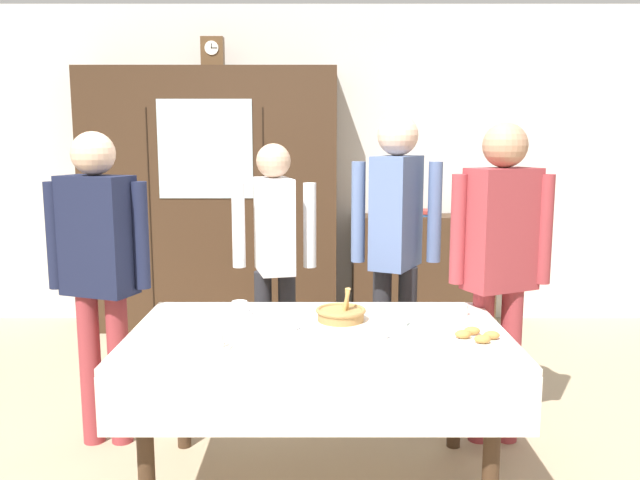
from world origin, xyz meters
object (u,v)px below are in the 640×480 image
at_px(bookshelf_low, 424,271).
at_px(person_by_cabinet, 397,232).
at_px(tea_cup_far_right, 401,321).
at_px(tea_cup_back_edge, 461,311).
at_px(spoon_front_edge, 395,315).
at_px(spoon_near_left, 299,319).
at_px(person_beside_shelf, 502,252).
at_px(book_stack, 425,213).
at_px(bread_basket, 342,313).
at_px(pastry_plate, 478,338).
at_px(person_behind_table_right, 276,244).
at_px(tea_cup_near_left, 241,308).
at_px(wall_cabinet, 213,201).
at_px(tea_cup_front_edge, 380,335).
at_px(person_behind_table_left, 100,258).
at_px(tea_cup_near_right, 290,326).
at_px(tea_cup_mid_left, 217,343).
at_px(mantel_clock, 214,52).
at_px(dining_table, 320,354).

distance_m(bookshelf_low, person_by_cabinet, 1.88).
xyz_separation_m(bookshelf_low, tea_cup_far_right, (-0.51, -2.55, 0.30)).
bearing_deg(tea_cup_back_edge, spoon_front_edge, 178.34).
bearing_deg(spoon_near_left, person_beside_shelf, 14.57).
bearing_deg(tea_cup_far_right, book_stack, 78.68).
relative_size(bookshelf_low, bread_basket, 4.96).
bearing_deg(person_by_cabinet, pastry_plate, -77.35).
distance_m(spoon_front_edge, person_behind_table_right, 1.12).
relative_size(tea_cup_near_left, person_by_cabinet, 0.08).
bearing_deg(person_behind_table_right, bread_basket, -68.52).
distance_m(wall_cabinet, tea_cup_front_edge, 2.96).
xyz_separation_m(tea_cup_near_left, person_by_cabinet, (0.84, 0.60, 0.29)).
distance_m(spoon_near_left, person_behind_table_left, 1.08).
relative_size(tea_cup_near_right, spoon_front_edge, 1.09).
bearing_deg(tea_cup_back_edge, tea_cup_mid_left, -156.50).
bearing_deg(mantel_clock, pastry_plate, -60.52).
height_order(book_stack, tea_cup_back_edge, book_stack).
relative_size(wall_cabinet, tea_cup_near_right, 16.60).
height_order(tea_cup_mid_left, bread_basket, bread_basket).
height_order(tea_cup_back_edge, spoon_front_edge, tea_cup_back_edge).
bearing_deg(spoon_near_left, tea_cup_far_right, -13.43).
relative_size(tea_cup_far_right, person_by_cabinet, 0.08).
xyz_separation_m(bread_basket, spoon_front_edge, (0.26, 0.08, -0.03)).
distance_m(tea_cup_back_edge, spoon_near_left, 0.79).
bearing_deg(bookshelf_low, person_behind_table_right, -128.19).
xyz_separation_m(tea_cup_back_edge, tea_cup_near_left, (-1.08, 0.05, 0.00)).
relative_size(wall_cabinet, person_by_cabinet, 1.25).
bearing_deg(spoon_front_edge, tea_cup_near_right, -153.01).
relative_size(book_stack, tea_cup_near_right, 1.64).
bearing_deg(wall_cabinet, book_stack, 1.62).
height_order(mantel_clock, spoon_front_edge, mantel_clock).
bearing_deg(person_beside_shelf, person_by_cabinet, 137.94).
bearing_deg(pastry_plate, tea_cup_far_right, 144.56).
relative_size(spoon_near_left, person_by_cabinet, 0.07).
distance_m(dining_table, pastry_plate, 0.70).
xyz_separation_m(spoon_near_left, person_by_cabinet, (0.55, 0.71, 0.32)).
distance_m(bread_basket, person_behind_table_right, 1.06).
xyz_separation_m(spoon_front_edge, person_beside_shelf, (0.56, 0.20, 0.28)).
relative_size(book_stack, tea_cup_near_left, 1.64).
bearing_deg(tea_cup_front_edge, person_behind_table_right, 112.79).
relative_size(tea_cup_front_edge, bread_basket, 0.54).
bearing_deg(bread_basket, tea_cup_back_edge, 6.56).
height_order(tea_cup_back_edge, pastry_plate, tea_cup_back_edge).
distance_m(bookshelf_low, tea_cup_mid_left, 3.17).
xyz_separation_m(tea_cup_mid_left, spoon_front_edge, (0.79, 0.49, -0.02)).
bearing_deg(pastry_plate, tea_cup_near_left, 157.56).
height_order(wall_cabinet, spoon_near_left, wall_cabinet).
bearing_deg(tea_cup_front_edge, tea_cup_far_right, 61.02).
xyz_separation_m(dining_table, tea_cup_front_edge, (0.26, -0.12, 0.13)).
distance_m(dining_table, tea_cup_mid_left, 0.50).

